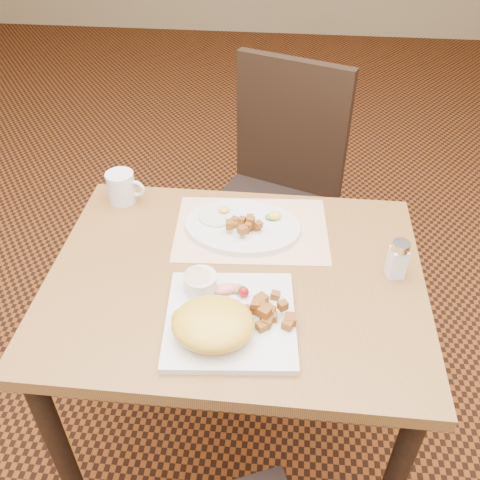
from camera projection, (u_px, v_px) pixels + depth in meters
The scene contains 15 objects.
ground at pixel (237, 440), 1.76m from camera, with size 8.00×8.00×0.00m, color black.
table at pixel (236, 306), 1.35m from camera, with size 0.90×0.70×0.75m.
chair_far at pixel (276, 185), 1.96m from camera, with size 0.54×0.55×0.97m.
placemat at pixel (251, 229), 1.42m from camera, with size 0.40×0.28×0.00m, color white.
plate_square at pixel (231, 320), 1.16m from camera, with size 0.28×0.28×0.02m, color silver.
plate_oval at pixel (242, 227), 1.41m from camera, with size 0.30×0.23×0.02m, color silver, non-canonical shape.
hollandaise_mound at pixel (212, 324), 1.10m from camera, with size 0.18×0.16×0.06m.
ramekin at pixel (200, 282), 1.21m from camera, with size 0.08×0.08×0.04m.
garnish_sq at pixel (233, 289), 1.21m from camera, with size 0.09×0.05×0.03m.
fried_egg at pixel (218, 215), 1.43m from camera, with size 0.10×0.10×0.02m.
garnish_ov at pixel (274, 216), 1.42m from camera, with size 0.05×0.04×0.02m.
salt_shaker at pixel (398, 259), 1.25m from camera, with size 0.05×0.05×0.10m.
coffee_mug at pixel (122, 187), 1.49m from camera, with size 0.11×0.08×0.09m.
home_fries_sq at pixel (266, 311), 1.15m from camera, with size 0.12×0.12×0.04m.
home_fries_ov at pixel (245, 224), 1.38m from camera, with size 0.10×0.09×0.04m.
Camera 1 is at (0.11, -0.93, 1.63)m, focal length 40.00 mm.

